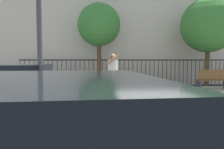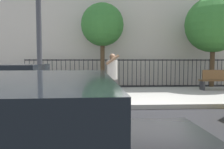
{
  "view_description": "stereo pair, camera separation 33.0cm",
  "coord_description": "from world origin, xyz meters",
  "px_view_note": "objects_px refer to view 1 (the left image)",
  "views": [
    {
      "loc": [
        -2.04,
        -6.66,
        1.55
      ],
      "look_at": [
        -1.3,
        1.1,
        1.03
      ],
      "focal_mm": 34.95,
      "sensor_mm": 36.0,
      "label": 1
    },
    {
      "loc": [
        -1.72,
        -6.68,
        1.55
      ],
      "look_at": [
        -1.3,
        1.1,
        1.03
      ],
      "focal_mm": 34.95,
      "sensor_mm": 36.0,
      "label": 2
    }
  ],
  "objects_px": {
    "street_bench": "(214,79)",
    "street_tree_mid": "(99,25)",
    "parked_hatchback": "(9,97)",
    "street_tree_near": "(208,25)",
    "pedestrian_on_phone": "(113,73)"
  },
  "relations": [
    {
      "from": "pedestrian_on_phone",
      "to": "street_tree_near",
      "type": "distance_m",
      "value": 7.18
    },
    {
      "from": "pedestrian_on_phone",
      "to": "street_bench",
      "type": "xyz_separation_m",
      "value": [
        5.05,
        2.31,
        -0.44
      ]
    },
    {
      "from": "street_tree_near",
      "to": "pedestrian_on_phone",
      "type": "bearing_deg",
      "value": -145.21
    },
    {
      "from": "pedestrian_on_phone",
      "to": "street_tree_near",
      "type": "height_order",
      "value": "street_tree_near"
    },
    {
      "from": "parked_hatchback",
      "to": "pedestrian_on_phone",
      "type": "height_order",
      "value": "pedestrian_on_phone"
    },
    {
      "from": "street_tree_near",
      "to": "parked_hatchback",
      "type": "bearing_deg",
      "value": -142.85
    },
    {
      "from": "parked_hatchback",
      "to": "street_bench",
      "type": "xyz_separation_m",
      "value": [
        7.67,
        4.64,
        -0.05
      ]
    },
    {
      "from": "parked_hatchback",
      "to": "street_tree_near",
      "type": "xyz_separation_m",
      "value": [
        8.19,
        6.21,
        2.72
      ]
    },
    {
      "from": "parked_hatchback",
      "to": "street_tree_mid",
      "type": "bearing_deg",
      "value": 71.38
    },
    {
      "from": "parked_hatchback",
      "to": "street_tree_near",
      "type": "bearing_deg",
      "value": 37.15
    },
    {
      "from": "pedestrian_on_phone",
      "to": "street_bench",
      "type": "bearing_deg",
      "value": 24.59
    },
    {
      "from": "street_bench",
      "to": "street_tree_mid",
      "type": "height_order",
      "value": "street_tree_mid"
    },
    {
      "from": "street_tree_near",
      "to": "street_tree_mid",
      "type": "height_order",
      "value": "street_tree_near"
    },
    {
      "from": "pedestrian_on_phone",
      "to": "street_tree_near",
      "type": "relative_size",
      "value": 0.33
    },
    {
      "from": "parked_hatchback",
      "to": "street_tree_near",
      "type": "height_order",
      "value": "street_tree_near"
    }
  ]
}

